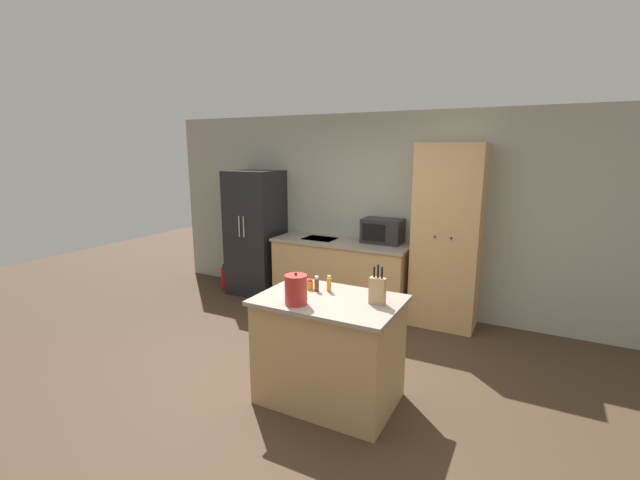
{
  "coord_description": "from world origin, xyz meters",
  "views": [
    {
      "loc": [
        1.72,
        -3.09,
        2.13
      ],
      "look_at": [
        -0.64,
        1.4,
        1.05
      ],
      "focal_mm": 24.0,
      "sensor_mm": 36.0,
      "label": 1
    }
  ],
  "objects_px": {
    "refrigerator": "(256,233)",
    "fire_extinguisher": "(225,278)",
    "microwave": "(382,231)",
    "spice_bottle_tall_dark": "(310,285)",
    "pantry_cabinet": "(447,237)",
    "knife_block": "(377,290)",
    "spice_bottle_green_herb": "(329,284)",
    "spice_bottle_short_red": "(317,284)",
    "spice_bottle_amber_oil": "(290,287)",
    "kettle": "(296,290)"
  },
  "relations": [
    {
      "from": "refrigerator",
      "to": "spice_bottle_amber_oil",
      "type": "bearing_deg",
      "value": -48.08
    },
    {
      "from": "refrigerator",
      "to": "spice_bottle_short_red",
      "type": "distance_m",
      "value": 2.84
    },
    {
      "from": "spice_bottle_tall_dark",
      "to": "kettle",
      "type": "height_order",
      "value": "kettle"
    },
    {
      "from": "microwave",
      "to": "spice_bottle_amber_oil",
      "type": "bearing_deg",
      "value": -90.32
    },
    {
      "from": "refrigerator",
      "to": "pantry_cabinet",
      "type": "relative_size",
      "value": 0.83
    },
    {
      "from": "refrigerator",
      "to": "kettle",
      "type": "height_order",
      "value": "refrigerator"
    },
    {
      "from": "fire_extinguisher",
      "to": "spice_bottle_amber_oil",
      "type": "bearing_deg",
      "value": -39.43
    },
    {
      "from": "refrigerator",
      "to": "fire_extinguisher",
      "type": "height_order",
      "value": "refrigerator"
    },
    {
      "from": "microwave",
      "to": "fire_extinguisher",
      "type": "relative_size",
      "value": 1.32
    },
    {
      "from": "microwave",
      "to": "fire_extinguisher",
      "type": "xyz_separation_m",
      "value": [
        -2.46,
        -0.25,
        -0.92
      ]
    },
    {
      "from": "microwave",
      "to": "spice_bottle_tall_dark",
      "type": "distance_m",
      "value": 2.07
    },
    {
      "from": "spice_bottle_tall_dark",
      "to": "kettle",
      "type": "distance_m",
      "value": 0.39
    },
    {
      "from": "knife_block",
      "to": "spice_bottle_green_herb",
      "type": "height_order",
      "value": "knife_block"
    },
    {
      "from": "kettle",
      "to": "fire_extinguisher",
      "type": "bearing_deg",
      "value": 140.02
    },
    {
      "from": "refrigerator",
      "to": "fire_extinguisher",
      "type": "bearing_deg",
      "value": -167.55
    },
    {
      "from": "microwave",
      "to": "spice_bottle_green_herb",
      "type": "height_order",
      "value": "microwave"
    },
    {
      "from": "spice_bottle_short_red",
      "to": "microwave",
      "type": "bearing_deg",
      "value": 93.93
    },
    {
      "from": "refrigerator",
      "to": "knife_block",
      "type": "xyz_separation_m",
      "value": [
        2.64,
        -2.0,
        0.12
      ]
    },
    {
      "from": "spice_bottle_green_herb",
      "to": "fire_extinguisher",
      "type": "distance_m",
      "value": 3.34
    },
    {
      "from": "knife_block",
      "to": "spice_bottle_tall_dark",
      "type": "xyz_separation_m",
      "value": [
        -0.65,
        0.07,
        -0.07
      ]
    },
    {
      "from": "knife_block",
      "to": "spice_bottle_amber_oil",
      "type": "distance_m",
      "value": 0.74
    },
    {
      "from": "spice_bottle_short_red",
      "to": "spice_bottle_amber_oil",
      "type": "bearing_deg",
      "value": -130.65
    },
    {
      "from": "spice_bottle_green_herb",
      "to": "spice_bottle_short_red",
      "type": "bearing_deg",
      "value": -157.2
    },
    {
      "from": "kettle",
      "to": "fire_extinguisher",
      "type": "xyz_separation_m",
      "value": [
        -2.6,
        2.18,
        -0.87
      ]
    },
    {
      "from": "spice_bottle_tall_dark",
      "to": "spice_bottle_green_herb",
      "type": "relative_size",
      "value": 0.63
    },
    {
      "from": "refrigerator",
      "to": "microwave",
      "type": "bearing_deg",
      "value": 4.03
    },
    {
      "from": "knife_block",
      "to": "spice_bottle_tall_dark",
      "type": "relative_size",
      "value": 3.58
    },
    {
      "from": "spice_bottle_amber_oil",
      "to": "spice_bottle_green_herb",
      "type": "distance_m",
      "value": 0.34
    },
    {
      "from": "refrigerator",
      "to": "spice_bottle_tall_dark",
      "type": "relative_size",
      "value": 20.23
    },
    {
      "from": "spice_bottle_tall_dark",
      "to": "spice_bottle_amber_oil",
      "type": "height_order",
      "value": "spice_bottle_amber_oil"
    },
    {
      "from": "spice_bottle_short_red",
      "to": "pantry_cabinet",
      "type": "bearing_deg",
      "value": 70.84
    },
    {
      "from": "microwave",
      "to": "spice_bottle_short_red",
      "type": "bearing_deg",
      "value": -86.07
    },
    {
      "from": "kettle",
      "to": "fire_extinguisher",
      "type": "relative_size",
      "value": 0.68
    },
    {
      "from": "microwave",
      "to": "fire_extinguisher",
      "type": "distance_m",
      "value": 2.64
    },
    {
      "from": "fire_extinguisher",
      "to": "refrigerator",
      "type": "bearing_deg",
      "value": 12.45
    },
    {
      "from": "spice_bottle_short_red",
      "to": "knife_block",
      "type": "bearing_deg",
      "value": -5.11
    },
    {
      "from": "refrigerator",
      "to": "kettle",
      "type": "distance_m",
      "value": 3.1
    },
    {
      "from": "pantry_cabinet",
      "to": "spice_bottle_green_herb",
      "type": "height_order",
      "value": "pantry_cabinet"
    },
    {
      "from": "pantry_cabinet",
      "to": "knife_block",
      "type": "height_order",
      "value": "pantry_cabinet"
    },
    {
      "from": "refrigerator",
      "to": "spice_bottle_amber_oil",
      "type": "relative_size",
      "value": 13.56
    },
    {
      "from": "spice_bottle_short_red",
      "to": "spice_bottle_green_herb",
      "type": "bearing_deg",
      "value": 22.8
    },
    {
      "from": "spice_bottle_amber_oil",
      "to": "spice_bottle_green_herb",
      "type": "height_order",
      "value": "spice_bottle_green_herb"
    },
    {
      "from": "spice_bottle_tall_dark",
      "to": "spice_bottle_amber_oil",
      "type": "xyz_separation_m",
      "value": [
        -0.08,
        -0.2,
        0.02
      ]
    },
    {
      "from": "pantry_cabinet",
      "to": "knife_block",
      "type": "relative_size",
      "value": 6.81
    },
    {
      "from": "microwave",
      "to": "spice_bottle_amber_oil",
      "type": "height_order",
      "value": "microwave"
    },
    {
      "from": "spice_bottle_amber_oil",
      "to": "kettle",
      "type": "xyz_separation_m",
      "value": [
        0.16,
        -0.17,
        0.06
      ]
    },
    {
      "from": "microwave",
      "to": "spice_bottle_tall_dark",
      "type": "height_order",
      "value": "microwave"
    },
    {
      "from": "spice_bottle_amber_oil",
      "to": "refrigerator",
      "type": "bearing_deg",
      "value": 131.92
    },
    {
      "from": "pantry_cabinet",
      "to": "spice_bottle_short_red",
      "type": "height_order",
      "value": "pantry_cabinet"
    },
    {
      "from": "knife_block",
      "to": "spice_bottle_short_red",
      "type": "relative_size",
      "value": 2.39
    }
  ]
}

